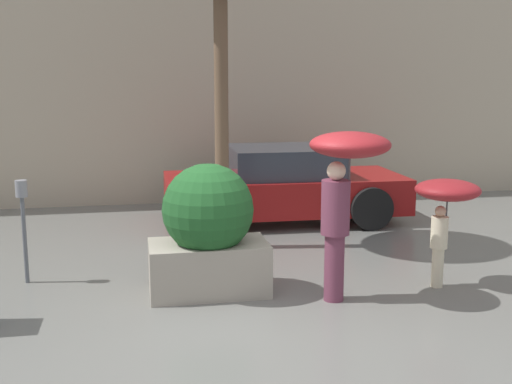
{
  "coord_description": "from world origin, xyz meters",
  "views": [
    {
      "loc": [
        -0.94,
        -6.04,
        2.48
      ],
      "look_at": [
        0.54,
        1.6,
        1.05
      ],
      "focal_mm": 45.0,
      "sensor_mm": 36.0,
      "label": 1
    }
  ],
  "objects_px": {
    "parked_car_near": "(284,186)",
    "parking_meter": "(23,210)",
    "planter_box": "(208,230)",
    "person_adult": "(345,172)",
    "person_child": "(446,199)"
  },
  "relations": [
    {
      "from": "parked_car_near",
      "to": "parking_meter",
      "type": "bearing_deg",
      "value": 126.24
    },
    {
      "from": "parking_meter",
      "to": "planter_box",
      "type": "bearing_deg",
      "value": -20.23
    },
    {
      "from": "parked_car_near",
      "to": "parking_meter",
      "type": "xyz_separation_m",
      "value": [
        -3.82,
        -2.68,
        0.31
      ]
    },
    {
      "from": "person_child",
      "to": "parked_car_near",
      "type": "relative_size",
      "value": 0.32
    },
    {
      "from": "planter_box",
      "to": "person_adult",
      "type": "xyz_separation_m",
      "value": [
        1.43,
        -0.52,
        0.7
      ]
    },
    {
      "from": "planter_box",
      "to": "parked_car_near",
      "type": "distance_m",
      "value": 3.86
    },
    {
      "from": "person_child",
      "to": "parking_meter",
      "type": "relative_size",
      "value": 1.02
    },
    {
      "from": "person_adult",
      "to": "person_child",
      "type": "xyz_separation_m",
      "value": [
        1.32,
        0.23,
        -0.39
      ]
    },
    {
      "from": "person_adult",
      "to": "parking_meter",
      "type": "distance_m",
      "value": 3.82
    },
    {
      "from": "parked_car_near",
      "to": "parking_meter",
      "type": "relative_size",
      "value": 3.23
    },
    {
      "from": "planter_box",
      "to": "parked_car_near",
      "type": "xyz_separation_m",
      "value": [
        1.71,
        3.46,
        -0.15
      ]
    },
    {
      "from": "parking_meter",
      "to": "person_adult",
      "type": "bearing_deg",
      "value": -20.18
    },
    {
      "from": "planter_box",
      "to": "parked_car_near",
      "type": "height_order",
      "value": "planter_box"
    },
    {
      "from": "person_child",
      "to": "parked_car_near",
      "type": "xyz_separation_m",
      "value": [
        -1.04,
        3.75,
        -0.46
      ]
    },
    {
      "from": "person_adult",
      "to": "planter_box",
      "type": "bearing_deg",
      "value": 169.45
    }
  ]
}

